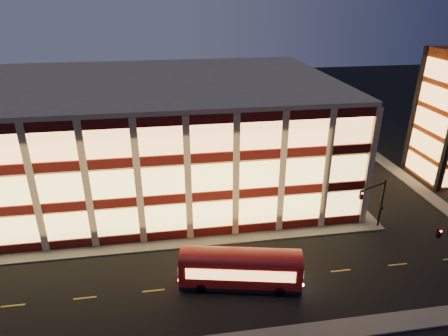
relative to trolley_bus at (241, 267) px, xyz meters
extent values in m
plane|color=black|center=(-5.95, 6.44, -2.05)|extent=(200.00, 200.00, 0.00)
cube|color=#514F4C|center=(-8.95, 7.44, -1.98)|extent=(54.00, 2.00, 0.15)
cube|color=#514F4C|center=(17.05, 23.44, -1.98)|extent=(2.00, 30.00, 0.15)
cube|color=#514F4C|center=(28.05, 23.44, -1.98)|extent=(2.00, 30.00, 0.15)
cube|color=tan|center=(-8.95, 23.44, 4.95)|extent=(50.00, 30.00, 14.00)
cube|color=tan|center=(-8.95, 23.44, 12.20)|extent=(50.40, 30.40, 0.50)
cube|color=#470C0A|center=(-8.95, 8.32, -1.40)|extent=(50.10, 0.25, 1.00)
cube|color=#FFD86B|center=(-8.95, 8.34, 0.70)|extent=(49.00, 0.20, 3.00)
cube|color=#470C0A|center=(16.17, 23.44, -1.40)|extent=(0.25, 30.10, 1.00)
cube|color=#FFD86B|center=(16.15, 23.44, 0.70)|extent=(0.20, 29.00, 3.00)
cube|color=#470C0A|center=(-8.95, 8.32, 3.00)|extent=(50.10, 0.25, 1.00)
cube|color=#FFD86B|center=(-8.95, 8.34, 5.10)|extent=(49.00, 0.20, 3.00)
cube|color=#470C0A|center=(16.17, 23.44, 3.00)|extent=(0.25, 30.10, 1.00)
cube|color=#FFD86B|center=(16.15, 23.44, 5.10)|extent=(0.20, 29.00, 3.00)
cube|color=#470C0A|center=(-8.95, 8.32, 7.40)|extent=(50.10, 0.25, 1.00)
cube|color=#FFD86B|center=(-8.95, 8.34, 9.50)|extent=(49.00, 0.20, 3.00)
cube|color=#470C0A|center=(16.17, 23.44, 7.40)|extent=(0.25, 30.10, 1.00)
cube|color=#FFD86B|center=(16.15, 23.44, 9.50)|extent=(0.20, 29.00, 3.00)
cube|color=black|center=(30.05, 22.44, 6.95)|extent=(0.60, 0.60, 18.00)
cube|color=#F5A955|center=(29.97, 18.44, -0.25)|extent=(0.16, 6.60, 2.60)
cube|color=#F5A955|center=(29.97, 18.44, 3.15)|extent=(0.16, 6.60, 2.60)
cube|color=#F5A955|center=(29.97, 18.44, 6.55)|extent=(0.16, 6.60, 2.60)
cube|color=#F5A955|center=(29.97, 18.44, 9.95)|extent=(0.16, 6.60, 2.60)
cube|color=#F5A955|center=(29.97, 18.44, 13.35)|extent=(0.16, 6.60, 2.60)
cylinder|color=black|center=(17.55, 7.24, 0.95)|extent=(0.18, 0.18, 6.00)
cylinder|color=black|center=(15.80, 6.49, 3.65)|extent=(3.56, 1.63, 0.14)
cube|color=black|center=(14.05, 5.74, 3.15)|extent=(0.32, 0.32, 0.95)
sphere|color=#FF0C05|center=(14.05, 5.56, 3.45)|extent=(0.20, 0.20, 0.20)
cube|color=black|center=(17.55, 7.04, 0.55)|extent=(0.25, 0.18, 0.28)
cube|color=black|center=(17.55, -2.06, 3.15)|extent=(0.32, 0.32, 0.95)
sphere|color=#FF0C05|center=(17.55, -2.24, 3.45)|extent=(0.20, 0.20, 0.20)
cube|color=#980908|center=(0.00, 0.00, -0.19)|extent=(11.27, 4.98, 2.52)
cube|color=black|center=(0.00, 0.00, -1.67)|extent=(11.27, 4.98, 0.38)
cylinder|color=black|center=(-3.68, -0.44, -1.56)|extent=(1.03, 0.53, 0.98)
cylinder|color=black|center=(-3.17, 1.92, -1.56)|extent=(1.03, 0.53, 0.98)
cylinder|color=black|center=(3.17, -1.92, -1.56)|extent=(1.03, 0.53, 0.98)
cylinder|color=black|center=(3.68, 0.44, -1.56)|extent=(1.03, 0.53, 0.98)
cube|color=#F5A955|center=(-0.29, -1.37, 0.13)|extent=(9.43, 2.09, 1.09)
cube|color=#F5A955|center=(0.29, 1.37, 0.13)|extent=(9.43, 2.09, 1.09)
camera|label=1|loc=(-6.07, -28.69, 22.93)|focal=32.00mm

